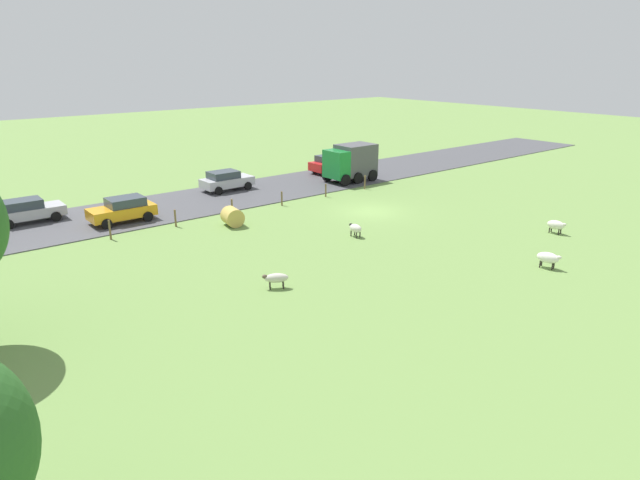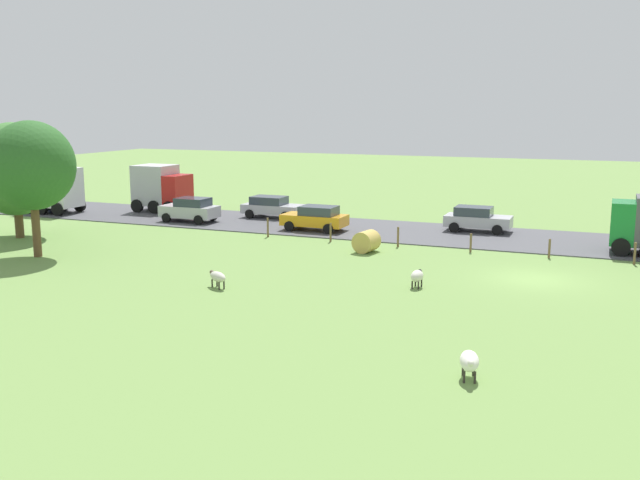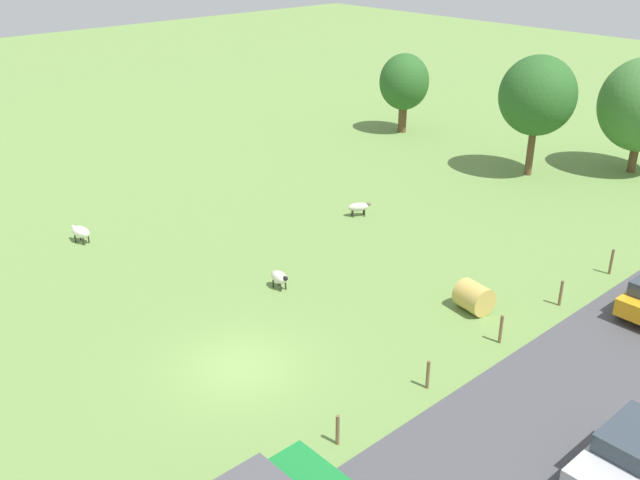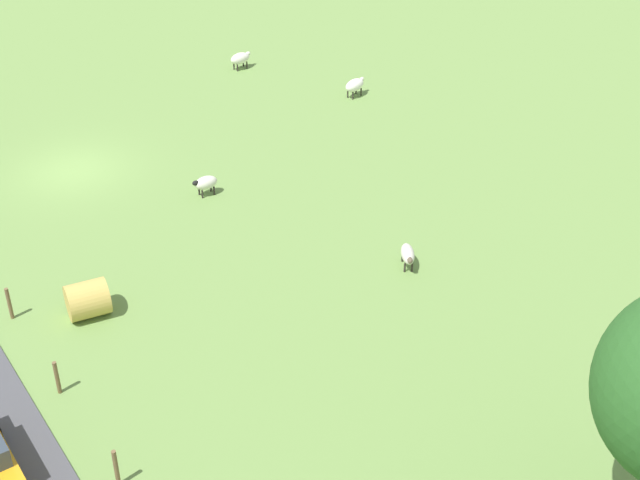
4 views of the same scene
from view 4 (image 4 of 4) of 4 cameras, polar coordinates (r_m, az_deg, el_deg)
ground_plane at (r=38.62m, az=-14.84°, el=4.13°), size 160.00×160.00×0.00m
sheep_0 at (r=35.70m, az=-7.03°, el=3.49°), size 1.02×0.54×0.78m
sheep_1 at (r=31.48m, az=5.40°, el=-0.88°), size 0.96×1.21×0.74m
sheep_2 at (r=43.49m, az=2.15°, el=9.47°), size 1.25×0.81×0.84m
sheep_3 at (r=46.63m, az=-4.91°, el=11.03°), size 1.17×0.65×0.82m
hay_bale_0 at (r=30.05m, az=-14.06°, el=-3.56°), size 1.44×1.36×1.18m
fence_post_3 at (r=30.59m, az=-18.51°, el=-3.71°), size 0.12×0.12×1.14m
fence_post_4 at (r=27.40m, az=-15.82°, el=-8.11°), size 0.12×0.12×1.11m
fence_post_5 at (r=24.46m, az=-12.38°, el=-13.51°), size 0.12×0.12×1.19m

